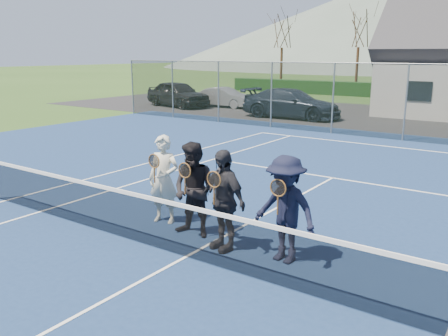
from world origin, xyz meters
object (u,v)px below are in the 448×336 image
at_px(player_c, 223,200).
at_px(player_d, 285,209).
at_px(player_a, 164,179).
at_px(car_a, 178,94).
at_px(player_b, 194,190).
at_px(car_c, 291,103).
at_px(car_b, 224,97).
at_px(tennis_net, 185,229).

xyz_separation_m(player_c, player_d, (1.12, 0.17, -0.00)).
bearing_deg(player_a, car_a, 129.70).
xyz_separation_m(player_a, player_b, (0.97, -0.24, -0.00)).
xyz_separation_m(car_a, car_c, (8.53, -0.69, -0.05)).
xyz_separation_m(car_b, player_b, (12.18, -18.41, 0.29)).
relative_size(car_b, car_c, 0.71).
bearing_deg(player_a, car_b, 121.66).
height_order(tennis_net, player_b, player_b).
xyz_separation_m(tennis_net, player_d, (1.42, 0.84, 0.38)).
distance_m(car_c, player_a, 16.83).
distance_m(player_a, player_b, 1.00).
bearing_deg(player_d, player_b, 179.03).
xyz_separation_m(player_a, player_c, (1.77, -0.44, -0.00)).
relative_size(car_a, player_d, 2.69).
xyz_separation_m(car_b, player_c, (12.98, -18.61, 0.29)).
bearing_deg(tennis_net, player_c, 66.01).
bearing_deg(car_b, player_c, -147.82).
xyz_separation_m(car_c, player_b, (6.28, -16.21, 0.15)).
bearing_deg(player_b, player_c, -14.06).
bearing_deg(car_a, car_c, -82.00).
xyz_separation_m(car_a, car_b, (2.63, 1.51, -0.20)).
height_order(car_b, player_a, player_a).
distance_m(car_b, player_d, 23.21).
bearing_deg(car_b, player_d, -145.31).
xyz_separation_m(car_b, car_c, (5.90, -2.20, 0.15)).
xyz_separation_m(car_b, player_d, (14.10, -18.44, 0.29)).
bearing_deg(player_d, tennis_net, -149.38).
height_order(player_b, player_d, same).
distance_m(car_c, player_b, 17.39).
xyz_separation_m(car_c, tennis_net, (6.78, -17.09, -0.23)).
bearing_deg(player_b, car_b, 123.49).
xyz_separation_m(car_a, tennis_net, (15.30, -17.77, -0.28)).
bearing_deg(car_b, player_a, -151.06).
distance_m(car_c, player_c, 17.87).
bearing_deg(player_a, car_c, 108.38).
bearing_deg(car_a, player_c, -125.01).
relative_size(tennis_net, player_b, 6.49).
bearing_deg(player_c, tennis_net, -113.99).
bearing_deg(tennis_net, car_c, 111.64).
bearing_deg(car_c, car_a, 83.39).
height_order(player_b, player_c, same).
xyz_separation_m(tennis_net, player_c, (0.30, 0.68, 0.38)).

